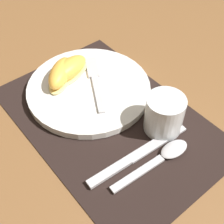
# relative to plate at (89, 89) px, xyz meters

# --- Properties ---
(ground_plane) EXTENTS (3.00, 3.00, 0.00)m
(ground_plane) POSITION_rel_plate_xyz_m (0.09, -0.02, -0.01)
(ground_plane) COLOR brown
(placemat) EXTENTS (0.47, 0.31, 0.00)m
(placemat) POSITION_rel_plate_xyz_m (0.09, -0.02, -0.01)
(placemat) COLOR black
(placemat) RESTS_ON ground_plane
(plate) EXTENTS (0.27, 0.27, 0.02)m
(plate) POSITION_rel_plate_xyz_m (0.00, 0.00, 0.00)
(plate) COLOR white
(plate) RESTS_ON placemat
(juice_glass) EXTENTS (0.08, 0.08, 0.08)m
(juice_glass) POSITION_rel_plate_xyz_m (0.18, 0.05, 0.03)
(juice_glass) COLOR silver
(juice_glass) RESTS_ON placemat
(knife) EXTENTS (0.03, 0.23, 0.01)m
(knife) POSITION_rel_plate_xyz_m (0.20, -0.03, -0.01)
(knife) COLOR #BCBCC1
(knife) RESTS_ON placemat
(spoon) EXTENTS (0.04, 0.17, 0.01)m
(spoon) POSITION_rel_plate_xyz_m (0.23, 0.00, -0.00)
(spoon) COLOR #BCBCC1
(spoon) RESTS_ON placemat
(fork) EXTENTS (0.16, 0.10, 0.00)m
(fork) POSITION_rel_plate_xyz_m (-0.01, 0.02, 0.01)
(fork) COLOR #BCBCC1
(fork) RESTS_ON plate
(citrus_wedge_0) EXTENTS (0.07, 0.12, 0.04)m
(citrus_wedge_0) POSITION_rel_plate_xyz_m (-0.06, -0.02, 0.03)
(citrus_wedge_0) COLOR #F4DB84
(citrus_wedge_0) RESTS_ON plate
(citrus_wedge_1) EXTENTS (0.10, 0.11, 0.04)m
(citrus_wedge_1) POSITION_rel_plate_xyz_m (-0.05, -0.04, 0.03)
(citrus_wedge_1) COLOR #F4DB84
(citrus_wedge_1) RESTS_ON plate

